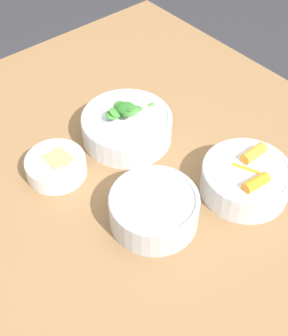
{
  "coord_description": "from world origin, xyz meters",
  "views": [
    {
      "loc": [
        0.4,
        0.51,
        1.46
      ],
      "look_at": [
        -0.01,
        0.02,
        0.79
      ],
      "focal_mm": 50.0,
      "sensor_mm": 36.0,
      "label": 1
    }
  ],
  "objects": [
    {
      "name": "bowl_beans_hotdog",
      "position": [
        0.05,
        0.12,
        0.79
      ],
      "size": [
        0.17,
        0.17,
        0.07
      ],
      "color": "silver",
      "rests_on": "dining_table"
    },
    {
      "name": "bowl_carrots",
      "position": [
        -0.14,
        0.17,
        0.79
      ],
      "size": [
        0.17,
        0.17,
        0.08
      ],
      "color": "silver",
      "rests_on": "dining_table"
    },
    {
      "name": "ground_plane",
      "position": [
        0.0,
        0.0,
        0.0
      ],
      "size": [
        10.0,
        10.0,
        0.0
      ],
      "primitive_type": "plane",
      "color": "#2D2D33"
    },
    {
      "name": "bowl_greens",
      "position": [
        -0.05,
        -0.1,
        0.79
      ],
      "size": [
        0.19,
        0.19,
        0.1
      ],
      "color": "silver",
      "rests_on": "dining_table"
    },
    {
      "name": "dining_table",
      "position": [
        0.0,
        0.0,
        0.65
      ],
      "size": [
        0.99,
        1.09,
        0.76
      ],
      "color": "olive",
      "rests_on": "ground_plane"
    },
    {
      "name": "bowl_cookies",
      "position": [
        0.12,
        -0.1,
        0.78
      ],
      "size": [
        0.12,
        0.12,
        0.04
      ],
      "color": "white",
      "rests_on": "dining_table"
    }
  ]
}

